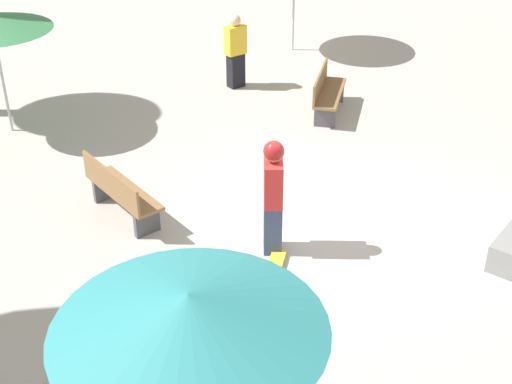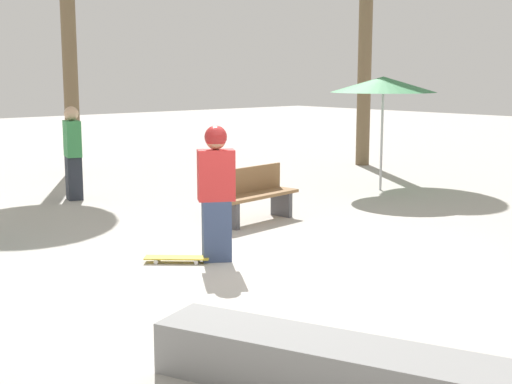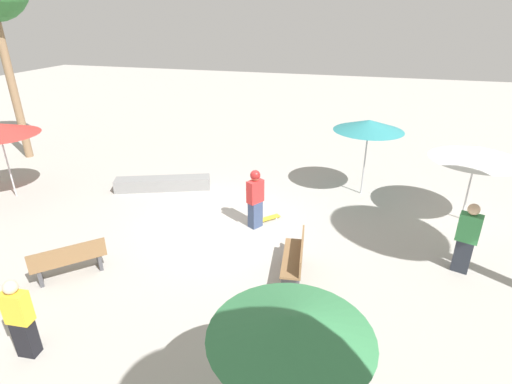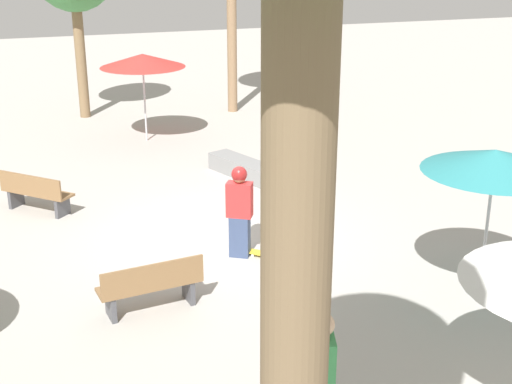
{
  "view_description": "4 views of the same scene",
  "coord_description": "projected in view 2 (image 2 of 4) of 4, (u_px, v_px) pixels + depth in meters",
  "views": [
    {
      "loc": [
        5.42,
        7.03,
        5.8
      ],
      "look_at": [
        1.42,
        0.49,
        1.27
      ],
      "focal_mm": 50.0,
      "sensor_mm": 36.0,
      "label": 1
    },
    {
      "loc": [
        -5.9,
        5.46,
        2.32
      ],
      "look_at": [
        0.85,
        -0.47,
        0.81
      ],
      "focal_mm": 50.0,
      "sensor_mm": 36.0,
      "label": 2
    },
    {
      "loc": [
        3.61,
        -9.32,
        5.52
      ],
      "look_at": [
        0.98,
        0.01,
        1.11
      ],
      "focal_mm": 28.0,
      "sensor_mm": 36.0,
      "label": 3
    },
    {
      "loc": [
        12.1,
        -3.39,
        5.48
      ],
      "look_at": [
        1.37,
        0.27,
        1.36
      ],
      "focal_mm": 50.0,
      "sensor_mm": 36.0,
      "label": 4
    }
  ],
  "objects": [
    {
      "name": "bystander_far",
      "position": [
        73.0,
        153.0,
        13.05
      ],
      "size": [
        0.52,
        0.39,
        1.71
      ],
      "rotation": [
        0.0,
        0.0,
        5.98
      ],
      "color": "#282D38",
      "rests_on": "ground_plane"
    },
    {
      "name": "shade_umbrella_green",
      "position": [
        383.0,
        85.0,
        13.88
      ],
      "size": [
        2.07,
        2.07,
        2.24
      ],
      "color": "#B7B7BC",
      "rests_on": "ground_plane"
    },
    {
      "name": "skateboard",
      "position": [
        177.0,
        258.0,
        8.8
      ],
      "size": [
        0.69,
        0.72,
        0.07
      ],
      "rotation": [
        0.0,
        0.0,
        0.81
      ],
      "color": "gold",
      "rests_on": "ground_plane"
    },
    {
      "name": "skater_main",
      "position": [
        216.0,
        189.0,
        8.76
      ],
      "size": [
        0.44,
        0.51,
        1.69
      ],
      "rotation": [
        0.0,
        0.0,
        1.03
      ],
      "color": "#38476B",
      "rests_on": "ground_plane"
    },
    {
      "name": "ground_plane",
      "position": [
        274.0,
        274.0,
        8.31
      ],
      "size": [
        60.0,
        60.0,
        0.0
      ],
      "primitive_type": "plane",
      "color": "#ADA8A0"
    },
    {
      "name": "bench_near",
      "position": [
        253.0,
        195.0,
        11.16
      ],
      "size": [
        0.63,
        1.64,
        0.85
      ],
      "rotation": [
        0.0,
        0.0,
        1.69
      ],
      "color": "#47474C",
      "rests_on": "ground_plane"
    },
    {
      "name": "concrete_ledge",
      "position": [
        359.0,
        374.0,
        5.06
      ],
      "size": [
        3.14,
        1.67,
        0.41
      ],
      "rotation": [
        0.0,
        0.0,
        0.37
      ],
      "color": "gray",
      "rests_on": "ground_plane"
    }
  ]
}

